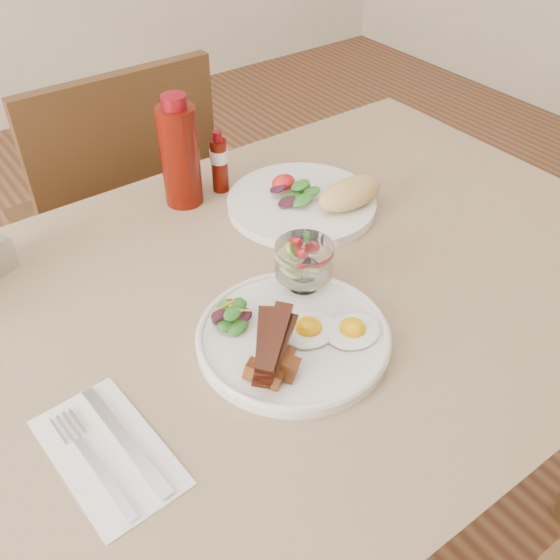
{
  "coord_description": "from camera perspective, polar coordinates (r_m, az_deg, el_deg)",
  "views": [
    {
      "loc": [
        -0.44,
        -0.6,
        1.4
      ],
      "look_at": [
        -0.03,
        -0.04,
        0.82
      ],
      "focal_mm": 40.0,
      "sensor_mm": 36.0,
      "label": 1
    }
  ],
  "objects": [
    {
      "name": "napkin_cutlery",
      "position": [
        0.81,
        -15.3,
        -14.85
      ],
      "size": [
        0.13,
        0.22,
        0.01
      ],
      "rotation": [
        0.0,
        0.0,
        0.07
      ],
      "color": "white",
      "rests_on": "table"
    },
    {
      "name": "bacon_potato_pile",
      "position": [
        0.83,
        -0.65,
        -6.68
      ],
      "size": [
        0.11,
        0.11,
        0.06
      ],
      "rotation": [
        0.0,
        0.0,
        0.33
      ],
      "color": "brown",
      "rests_on": "main_plate"
    },
    {
      "name": "chair_far",
      "position": [
        1.6,
        -14.34,
        5.32
      ],
      "size": [
        0.42,
        0.42,
        0.93
      ],
      "color": "#4F2F18",
      "rests_on": "ground"
    },
    {
      "name": "fried_eggs",
      "position": [
        0.89,
        4.64,
        -4.5
      ],
      "size": [
        0.14,
        0.12,
        0.02
      ],
      "rotation": [
        0.0,
        0.0,
        -0.03
      ],
      "color": "white",
      "rests_on": "main_plate"
    },
    {
      "name": "side_salad",
      "position": [
        0.9,
        -4.36,
        -3.33
      ],
      "size": [
        0.07,
        0.07,
        0.04
      ],
      "rotation": [
        0.0,
        0.0,
        -0.38
      ],
      "color": "#1D5215",
      "rests_on": "main_plate"
    },
    {
      "name": "main_plate",
      "position": [
        0.9,
        1.23,
        -5.3
      ],
      "size": [
        0.28,
        0.28,
        0.02
      ],
      "primitive_type": "cylinder",
      "color": "white",
      "rests_on": "table"
    },
    {
      "name": "ketchup_bottle",
      "position": [
        1.17,
        -9.14,
        11.27
      ],
      "size": [
        0.09,
        0.09,
        0.21
      ],
      "rotation": [
        0.0,
        0.0,
        -0.43
      ],
      "color": "#530C04",
      "rests_on": "table"
    },
    {
      "name": "second_plate",
      "position": [
        1.17,
        3.01,
        7.35
      ],
      "size": [
        0.28,
        0.28,
        0.07
      ],
      "rotation": [
        0.0,
        0.0,
        -0.4
      ],
      "color": "white",
      "rests_on": "table"
    },
    {
      "name": "hot_sauce_bottle",
      "position": [
        1.21,
        -5.57,
        10.65
      ],
      "size": [
        0.04,
        0.04,
        0.12
      ],
      "rotation": [
        0.0,
        0.0,
        -0.27
      ],
      "color": "#530C04",
      "rests_on": "table"
    },
    {
      "name": "table",
      "position": [
        1.05,
        -0.19,
        -4.8
      ],
      "size": [
        1.33,
        0.88,
        0.75
      ],
      "color": "#4F2F18",
      "rests_on": "ground"
    },
    {
      "name": "fruit_cup",
      "position": [
        0.94,
        2.2,
        1.85
      ],
      "size": [
        0.09,
        0.09,
        0.09
      ],
      "rotation": [
        0.0,
        0.0,
        0.43
      ],
      "color": "white",
      "rests_on": "main_plate"
    }
  ]
}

